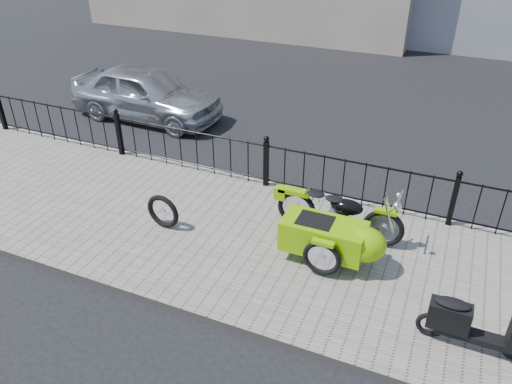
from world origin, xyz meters
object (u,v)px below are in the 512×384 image
at_px(spare_tire, 163,211).
at_px(sedan_car, 146,93).
at_px(scooter, 468,324).
at_px(motorcycle_sidecar, 337,233).

height_order(spare_tire, sedan_car, sedan_car).
bearing_deg(scooter, spare_tire, 171.33).
distance_m(motorcycle_sidecar, spare_tire, 3.01).
xyz_separation_m(motorcycle_sidecar, spare_tire, (-2.99, -0.35, -0.16)).
distance_m(scooter, spare_tire, 5.06).
height_order(motorcycle_sidecar, sedan_car, sedan_car).
height_order(motorcycle_sidecar, spare_tire, motorcycle_sidecar).
bearing_deg(sedan_car, motorcycle_sidecar, -120.83).
bearing_deg(spare_tire, sedan_car, 126.72).
relative_size(scooter, sedan_car, 0.35).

